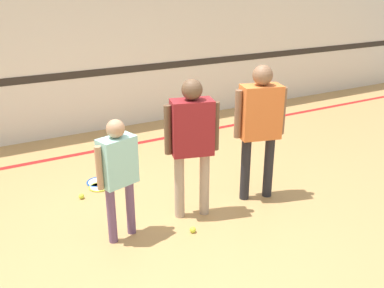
# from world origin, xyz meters

# --- Properties ---
(ground_plane) EXTENTS (16.00, 16.00, 0.00)m
(ground_plane) POSITION_xyz_m (0.00, 0.00, 0.00)
(ground_plane) COLOR tan
(wall_back) EXTENTS (16.00, 0.07, 3.20)m
(wall_back) POSITION_xyz_m (0.00, 3.53, 1.60)
(wall_back) COLOR silver
(wall_back) RESTS_ON ground_plane
(floor_stripe) EXTENTS (14.40, 0.10, 0.01)m
(floor_stripe) POSITION_xyz_m (0.00, 2.58, 0.00)
(floor_stripe) COLOR red
(floor_stripe) RESTS_ON ground_plane
(person_instructor) EXTENTS (0.58, 0.35, 1.57)m
(person_instructor) POSITION_xyz_m (0.15, 0.19, 0.97)
(person_instructor) COLOR tan
(person_instructor) RESTS_ON ground_plane
(person_student_left) EXTENTS (0.47, 0.29, 1.28)m
(person_student_left) POSITION_xyz_m (-0.70, 0.14, 0.79)
(person_student_left) COLOR #6B4C70
(person_student_left) RESTS_ON ground_plane
(person_student_right) EXTENTS (0.60, 0.36, 1.63)m
(person_student_right) POSITION_xyz_m (1.04, 0.17, 1.01)
(person_student_right) COLOR #232328
(person_student_right) RESTS_ON ground_plane
(racket_spare_on_floor) EXTENTS (0.48, 0.35, 0.03)m
(racket_spare_on_floor) POSITION_xyz_m (-0.55, 1.35, 0.01)
(racket_spare_on_floor) COLOR #C6D838
(racket_spare_on_floor) RESTS_ON ground_plane
(racket_second_spare) EXTENTS (0.55, 0.46, 0.03)m
(racket_second_spare) POSITION_xyz_m (-0.51, 1.48, 0.01)
(racket_second_spare) COLOR blue
(racket_second_spare) RESTS_ON ground_plane
(tennis_ball_near_instructor) EXTENTS (0.07, 0.07, 0.07)m
(tennis_ball_near_instructor) POSITION_xyz_m (-0.02, -0.14, 0.03)
(tennis_ball_near_instructor) COLOR #CCE038
(tennis_ball_near_instructor) RESTS_ON ground_plane
(tennis_ball_by_spare_racket) EXTENTS (0.07, 0.07, 0.07)m
(tennis_ball_by_spare_racket) POSITION_xyz_m (-0.85, 1.17, 0.03)
(tennis_ball_by_spare_racket) COLOR #CCE038
(tennis_ball_by_spare_racket) RESTS_ON ground_plane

